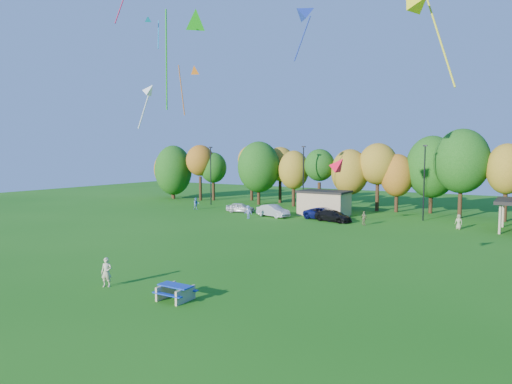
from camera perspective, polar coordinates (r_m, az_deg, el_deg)
The scene contains 21 objects.
ground at distance 23.12m, azimuth -6.45°, elevation -15.80°, with size 160.00×160.00×0.00m, color #19600F.
tree_line at distance 64.18m, azimuth 18.63°, elevation 2.66°, with size 93.57×10.55×11.15m.
lamp_posts at distance 58.20m, azimuth 20.28°, elevation 1.41°, with size 64.50×0.25×9.09m.
utility_building at distance 60.10m, azimuth 8.52°, elevation -1.36°, with size 6.30×4.30×3.25m.
picnic_table at distance 26.30m, azimuth -10.04°, elevation -12.12°, with size 1.98×1.64×0.85m.
kite_flyer at distance 29.68m, azimuth -18.18°, elevation -9.51°, with size 0.65×0.43×1.79m, color #C4BA93.
car_a at distance 62.51m, azimuth -1.97°, elevation -1.96°, with size 1.57×3.89×1.33m, color silver.
car_b at distance 58.24m, azimuth 2.16°, elevation -2.37°, with size 1.63×4.68×1.54m, color #A5A5AA.
car_c at distance 56.31m, azimuth 8.56°, elevation -2.71°, with size 2.43×5.28×1.47m, color #0E1455.
car_d at distance 54.97m, azimuth 9.62°, elevation -2.96°, with size 1.91×4.69×1.36m, color black.
far_person_1 at distance 56.74m, azimuth -0.99°, elevation -2.52°, with size 1.04×0.60×1.62m, color #485F9F.
far_person_3 at distance 53.49m, azimuth 24.01°, elevation -3.42°, with size 0.78×0.51×1.59m, color #959A69.
far_person_4 at distance 66.21m, azimuth -7.48°, elevation -1.45°, with size 0.83×0.65×1.71m, color #5385B7.
far_person_5 at distance 52.85m, azimuth 13.35°, elevation -3.21°, with size 0.94×0.39×1.60m, color olive.
kite_1 at distance 34.60m, azimuth -13.17°, elevation 12.28°, with size 2.11×1.21×3.37m.
kite_2 at distance 48.15m, azimuth -7.75°, elevation 14.82°, with size 1.69×3.05×5.28m.
kite_5 at distance 39.71m, azimuth 6.48°, elevation 21.41°, with size 2.62×2.55×4.67m.
kite_8 at distance 35.33m, azimuth -7.66°, elevation 20.62°, with size 3.66×3.77×7.51m.
kite_10 at distance 61.34m, azimuth -13.27°, elevation 20.27°, with size 2.01×2.34×4.34m.
kite_11 at distance 26.75m, azimuth 18.98°, elevation 21.71°, with size 3.34×1.91×5.51m.
kite_15 at distance 25.58m, azimuth 10.33°, elevation 3.43°, with size 1.21×0.92×1.17m.
Camera 1 is at (13.38, -16.98, 8.18)m, focal length 32.00 mm.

